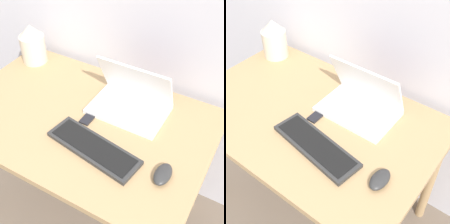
% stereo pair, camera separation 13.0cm
% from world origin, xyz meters
% --- Properties ---
extents(desk, '(1.18, 0.76, 0.76)m').
position_xyz_m(desk, '(0.00, 0.38, 0.66)').
color(desk, tan).
rests_on(desk, ground_plane).
extents(laptop, '(0.35, 0.24, 0.24)m').
position_xyz_m(laptop, '(0.17, 0.55, 0.81)').
color(laptop, white).
rests_on(laptop, desk).
extents(keyboard, '(0.42, 0.19, 0.02)m').
position_xyz_m(keyboard, '(0.15, 0.25, 0.77)').
color(keyboard, '#2D2D2D').
rests_on(keyboard, desk).
extents(mouse, '(0.06, 0.11, 0.03)m').
position_xyz_m(mouse, '(0.45, 0.26, 0.77)').
color(mouse, '#2D2D2D').
rests_on(mouse, desk).
extents(vase, '(0.14, 0.14, 0.22)m').
position_xyz_m(vase, '(-0.48, 0.64, 0.86)').
color(vase, beige).
rests_on(vase, desk).
extents(mp3_player, '(0.05, 0.07, 0.01)m').
position_xyz_m(mp3_player, '(0.04, 0.38, 0.76)').
color(mp3_player, black).
rests_on(mp3_player, desk).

